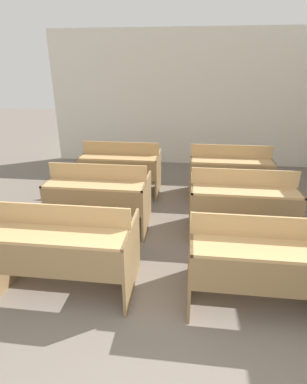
% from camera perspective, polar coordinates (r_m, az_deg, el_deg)
% --- Properties ---
extents(wall_back, '(6.14, 0.06, 2.89)m').
position_cam_1_polar(wall_back, '(7.00, 6.30, 17.00)').
color(wall_back, white).
rests_on(wall_back, ground_plane).
extents(bench_front_left, '(1.33, 0.79, 0.95)m').
position_cam_1_polar(bench_front_left, '(3.12, -16.37, -9.89)').
color(bench_front_left, '#94754B').
rests_on(bench_front_left, ground_plane).
extents(bench_front_right, '(1.33, 0.79, 0.95)m').
position_cam_1_polar(bench_front_right, '(2.98, 19.97, -12.11)').
color(bench_front_right, olive).
rests_on(bench_front_right, ground_plane).
extents(bench_second_left, '(1.33, 0.79, 0.95)m').
position_cam_1_polar(bench_second_left, '(4.18, -10.28, -0.65)').
color(bench_second_left, '#97794F').
rests_on(bench_second_left, ground_plane).
extents(bench_second_right, '(1.33, 0.79, 0.95)m').
position_cam_1_polar(bench_second_right, '(4.08, 16.38, -1.87)').
color(bench_second_right, '#9A7B51').
rests_on(bench_second_right, ground_plane).
extents(bench_third_left, '(1.33, 0.79, 0.95)m').
position_cam_1_polar(bench_third_left, '(5.32, -6.14, 4.72)').
color(bench_third_left, olive).
rests_on(bench_third_left, ground_plane).
extents(bench_third_right, '(1.33, 0.79, 0.95)m').
position_cam_1_polar(bench_third_right, '(5.25, 14.24, 3.88)').
color(bench_third_right, '#96784E').
rests_on(bench_third_right, ground_plane).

